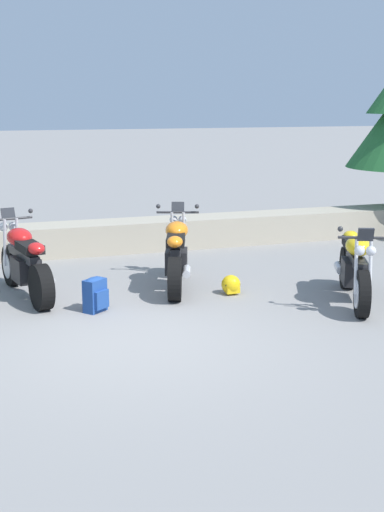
{
  "coord_description": "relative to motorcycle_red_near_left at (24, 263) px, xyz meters",
  "views": [
    {
      "loc": [
        -1.8,
        -7.51,
        2.73
      ],
      "look_at": [
        1.1,
        1.2,
        0.65
      ],
      "focal_mm": 48.27,
      "sensor_mm": 36.0,
      "label": 1
    }
  ],
  "objects": [
    {
      "name": "motorcycle_yellow_far_right",
      "position": [
        4.29,
        -1.73,
        0.0
      ],
      "size": [
        1.06,
        1.95,
        1.18
      ],
      "color": "black",
      "rests_on": "ground"
    },
    {
      "name": "rider_backpack",
      "position": [
        0.81,
        -1.04,
        -0.24
      ],
      "size": [
        0.35,
        0.35,
        0.47
      ],
      "color": "navy",
      "rests_on": "ground"
    },
    {
      "name": "motorcycle_orange_centre",
      "position": [
        2.2,
        -0.18,
        0.0
      ],
      "size": [
        0.95,
        2.0,
        1.18
      ],
      "color": "black",
      "rests_on": "ground"
    },
    {
      "name": "ground_plane",
      "position": [
        1.06,
        -2.21,
        -0.49
      ],
      "size": [
        120.0,
        120.0,
        0.0
      ],
      "primitive_type": "plane",
      "color": "gray"
    },
    {
      "name": "motorcycle_red_near_left",
      "position": [
        0.0,
        0.0,
        0.0
      ],
      "size": [
        0.8,
        2.05,
        1.18
      ],
      "color": "black",
      "rests_on": "ground"
    },
    {
      "name": "rider_helmet",
      "position": [
        2.82,
        -0.82,
        -0.35
      ],
      "size": [
        0.28,
        0.28,
        0.28
      ],
      "color": "yellow",
      "rests_on": "ground"
    },
    {
      "name": "stone_wall",
      "position": [
        1.06,
        2.59,
        -0.21
      ],
      "size": [
        36.0,
        0.8,
        0.55
      ],
      "primitive_type": "cube",
      "color": "#A89E89",
      "rests_on": "ground"
    }
  ]
}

